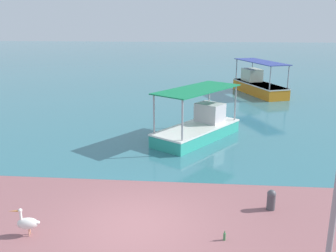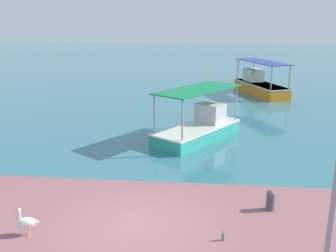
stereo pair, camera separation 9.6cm
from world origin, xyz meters
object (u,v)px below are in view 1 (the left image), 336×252
Objects in this scene: fishing_boat_far_right at (199,127)px; glass_bottle at (224,236)px; fishing_boat_near_left at (258,85)px; mooring_bollard at (271,199)px; pelican at (27,223)px.

glass_bottle is (0.77, -8.80, -0.49)m from fishing_boat_far_right.
fishing_boat_near_left is 19.18m from mooring_bollard.
pelican is (-4.48, -9.04, -0.22)m from fishing_boat_far_right.
mooring_bollard is (6.76, 2.05, -0.03)m from pelican.
mooring_bollard is 2.39× the size of glass_bottle.
fishing_boat_far_right is 0.86× the size of fishing_boat_near_left.
pelican is at bearing -177.42° from glass_bottle.
fishing_boat_near_left is 7.48× the size of pelican.
fishing_boat_far_right is at bearing 63.63° from pelican.
glass_bottle is at bearing 2.58° from pelican.
fishing_boat_far_right is 19.11× the size of glass_bottle.
fishing_boat_far_right is at bearing 108.04° from mooring_bollard.
glass_bottle is (-1.51, -1.81, -0.24)m from mooring_bollard.
fishing_boat_near_left is 22.95m from pelican.
fishing_boat_near_left is 9.34× the size of mooring_bollard.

